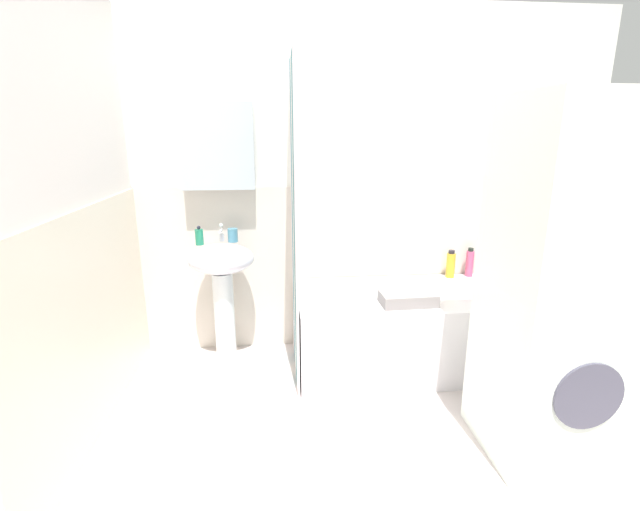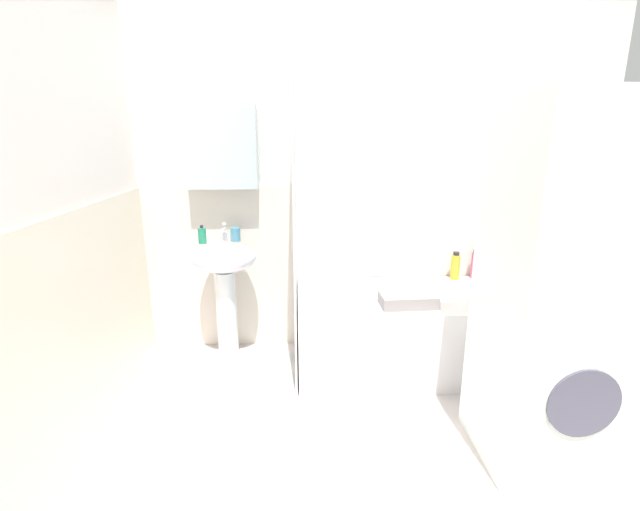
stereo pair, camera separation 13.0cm
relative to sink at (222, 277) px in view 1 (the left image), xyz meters
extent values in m
cube|color=silver|center=(0.95, -1.03, -0.64)|extent=(4.80, 5.60, 0.04)
cube|color=white|center=(0.95, 0.24, 0.58)|extent=(3.60, 0.05, 2.40)
cube|color=silver|center=(0.95, 0.21, -0.02)|extent=(3.60, 0.02, 1.20)
cube|color=silver|center=(0.00, 0.15, 0.86)|extent=(0.48, 0.12, 0.56)
cube|color=silver|center=(-0.63, -0.69, 0.58)|extent=(0.05, 1.81, 2.40)
cube|color=silver|center=(-0.59, -0.69, -0.02)|extent=(0.02, 1.81, 1.20)
cylinder|color=white|center=(0.00, 0.00, -0.30)|extent=(0.14, 0.14, 0.64)
ellipsoid|color=white|center=(0.00, 0.00, 0.13)|extent=(0.44, 0.34, 0.20)
cylinder|color=silver|center=(0.00, 0.10, 0.25)|extent=(0.03, 0.03, 0.05)
cylinder|color=silver|center=(0.00, 0.05, 0.31)|extent=(0.02, 0.10, 0.02)
sphere|color=silver|center=(0.00, 0.10, 0.34)|extent=(0.03, 0.03, 0.03)
cylinder|color=#21805C|center=(-0.13, 0.01, 0.28)|extent=(0.05, 0.05, 0.10)
sphere|color=#1D1F2E|center=(-0.13, 0.01, 0.34)|extent=(0.02, 0.02, 0.02)
cylinder|color=teal|center=(0.08, 0.07, 0.27)|extent=(0.07, 0.07, 0.09)
cube|color=white|center=(1.25, -0.18, -0.36)|extent=(1.50, 0.74, 0.53)
cube|color=white|center=(0.49, -0.48, 0.38)|extent=(0.01, 0.15, 2.00)
cube|color=#2E707D|center=(0.49, -0.33, 0.38)|extent=(0.01, 0.15, 2.00)
cube|color=white|center=(0.49, -0.18, 0.38)|extent=(0.01, 0.15, 2.00)
cube|color=#2C677B|center=(0.49, -0.03, 0.38)|extent=(0.01, 0.15, 2.00)
cube|color=white|center=(0.49, 0.12, 0.38)|extent=(0.01, 0.15, 2.00)
cylinder|color=#2D252A|center=(1.90, 0.10, -0.01)|extent=(0.05, 0.05, 0.16)
cylinder|color=black|center=(1.90, 0.10, 0.08)|extent=(0.03, 0.03, 0.02)
cylinder|color=#C34973|center=(1.80, 0.14, 0.00)|extent=(0.06, 0.06, 0.19)
cylinder|color=#212921|center=(1.80, 0.14, 0.11)|extent=(0.04, 0.04, 0.02)
cylinder|color=gold|center=(1.65, 0.12, 0.00)|extent=(0.06, 0.06, 0.18)
cylinder|color=#262127|center=(1.65, 0.12, 0.10)|extent=(0.04, 0.04, 0.02)
cube|color=gray|center=(1.18, -0.38, -0.06)|extent=(0.35, 0.21, 0.08)
cube|color=white|center=(1.69, -1.08, -0.19)|extent=(0.57, 0.58, 0.87)
cube|color=white|center=(1.69, -1.08, 0.68)|extent=(0.57, 0.58, 0.87)
cylinder|color=#4E4C5D|center=(1.69, -1.38, -0.14)|extent=(0.31, 0.01, 0.31)
camera|label=1|loc=(0.38, -2.96, 0.95)|focal=25.34mm
camera|label=2|loc=(0.51, -2.97, 0.95)|focal=25.34mm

